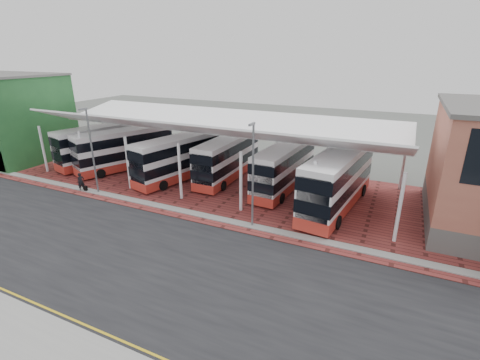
{
  "coord_description": "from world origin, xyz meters",
  "views": [
    {
      "loc": [
        11.32,
        -15.72,
        12.62
      ],
      "look_at": [
        -0.35,
        9.09,
        2.53
      ],
      "focal_mm": 26.0,
      "sensor_mm": 36.0,
      "label": 1
    }
  ],
  "objects": [
    {
      "name": "suitcase",
      "position": [
        -15.31,
        6.0,
        0.33
      ],
      "size": [
        0.32,
        0.23,
        0.54
      ],
      "primitive_type": "cube",
      "color": "black",
      "rests_on": "forecourt"
    },
    {
      "name": "yellow_line_far",
      "position": [
        0.0,
        -6.7,
        0.03
      ],
      "size": [
        120.0,
        0.12,
        0.01
      ],
      "primitive_type": "cube",
      "color": "gold",
      "rests_on": "road"
    },
    {
      "name": "bus_0",
      "position": [
        -20.4,
        13.63,
        2.32
      ],
      "size": [
        5.28,
        11.3,
        4.54
      ],
      "rotation": [
        0.0,
        0.0,
        -0.26
      ],
      "color": "white",
      "rests_on": "forecourt"
    },
    {
      "name": "pedestrian",
      "position": [
        -15.79,
        6.0,
        0.94
      ],
      "size": [
        0.63,
        0.75,
        1.76
      ],
      "primitive_type": "imported",
      "rotation": [
        0.0,
        0.0,
        1.19
      ],
      "color": "black",
      "rests_on": "forecourt"
    },
    {
      "name": "yellow_line_near",
      "position": [
        0.0,
        -7.0,
        0.03
      ],
      "size": [
        120.0,
        0.12,
        0.01
      ],
      "primitive_type": "cube",
      "color": "gold",
      "rests_on": "road"
    },
    {
      "name": "shop_green",
      "position": [
        -30.0,
        10.97,
        5.12
      ],
      "size": [
        6.4,
        10.2,
        10.22
      ],
      "color": "#255F2C",
      "rests_on": "ground"
    },
    {
      "name": "bus_5",
      "position": [
        7.12,
        12.53,
        2.51
      ],
      "size": [
        4.19,
        12.21,
        4.93
      ],
      "rotation": [
        0.0,
        0.0,
        -0.12
      ],
      "color": "white",
      "rests_on": "forecourt"
    },
    {
      "name": "lamp_east",
      "position": [
        2.0,
        6.27,
        4.36
      ],
      "size": [
        0.16,
        0.9,
        8.07
      ],
      "color": "slate",
      "rests_on": "ground"
    },
    {
      "name": "forecourt",
      "position": [
        2.0,
        13.0,
        0.03
      ],
      "size": [
        72.0,
        16.0,
        0.06
      ],
      "primitive_type": "cube",
      "color": "maroon",
      "rests_on": "ground"
    },
    {
      "name": "ground",
      "position": [
        0.0,
        0.0,
        0.0
      ],
      "size": [
        140.0,
        140.0,
        0.0
      ],
      "primitive_type": "plane",
      "color": "#4E514C"
    },
    {
      "name": "bus_4",
      "position": [
        1.68,
        14.73,
        2.22
      ],
      "size": [
        3.17,
        10.7,
        4.35
      ],
      "rotation": [
        0.0,
        0.0,
        -0.07
      ],
      "color": "white",
      "rests_on": "forecourt"
    },
    {
      "name": "bus_2",
      "position": [
        -9.08,
        13.06,
        2.3
      ],
      "size": [
        5.08,
        11.23,
        4.51
      ],
      "rotation": [
        0.0,
        0.0,
        -0.24
      ],
      "color": "white",
      "rests_on": "forecourt"
    },
    {
      "name": "bus_3",
      "position": [
        -4.64,
        15.17,
        2.22
      ],
      "size": [
        2.67,
        10.57,
        4.35
      ],
      "rotation": [
        0.0,
        0.0,
        -0.0
      ],
      "color": "white",
      "rests_on": "forecourt"
    },
    {
      "name": "bus_1",
      "position": [
        -16.65,
        13.1,
        2.3
      ],
      "size": [
        6.54,
        11.04,
        4.5
      ],
      "rotation": [
        0.0,
        0.0,
        -0.4
      ],
      "color": "white",
      "rests_on": "forecourt"
    },
    {
      "name": "lamp_west",
      "position": [
        -14.0,
        6.27,
        4.36
      ],
      "size": [
        0.16,
        0.9,
        8.07
      ],
      "color": "slate",
      "rests_on": "ground"
    },
    {
      "name": "canopy",
      "position": [
        -6.0,
        13.94,
        5.8
      ],
      "size": [
        37.0,
        11.63,
        7.07
      ],
      "color": "white",
      "rests_on": "ground"
    },
    {
      "name": "road",
      "position": [
        0.0,
        -1.0,
        0.01
      ],
      "size": [
        120.0,
        14.0,
        0.02
      ],
      "primitive_type": "cube",
      "color": "black",
      "rests_on": "ground"
    },
    {
      "name": "north_kerb",
      "position": [
        0.0,
        6.2,
        0.07
      ],
      "size": [
        120.0,
        0.8,
        0.14
      ],
      "primitive_type": "cube",
      "color": "gray",
      "rests_on": "ground"
    }
  ]
}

